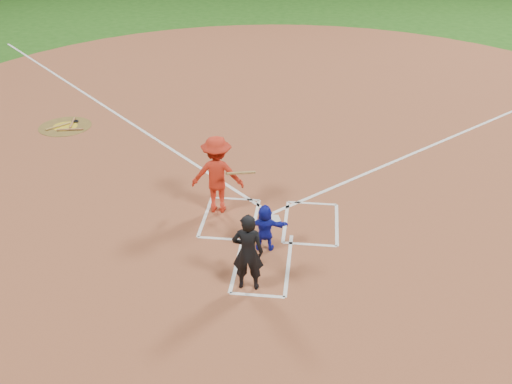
# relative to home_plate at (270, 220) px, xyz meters

# --- Properties ---
(ground) EXTENTS (120.00, 120.00, 0.00)m
(ground) POSITION_rel_home_plate_xyz_m (0.00, 0.00, -0.02)
(ground) COLOR #1F5114
(ground) RESTS_ON ground
(home_plate_dirt) EXTENTS (28.00, 28.00, 0.01)m
(home_plate_dirt) POSITION_rel_home_plate_xyz_m (0.00, 6.00, -0.01)
(home_plate_dirt) COLOR brown
(home_plate_dirt) RESTS_ON ground
(home_plate) EXTENTS (0.60, 0.60, 0.02)m
(home_plate) POSITION_rel_home_plate_xyz_m (0.00, 0.00, 0.00)
(home_plate) COLOR silver
(home_plate) RESTS_ON home_plate_dirt
(on_deck_circle) EXTENTS (1.70, 1.70, 0.01)m
(on_deck_circle) POSITION_rel_home_plate_xyz_m (-7.24, 4.95, -0.00)
(on_deck_circle) COLOR brown
(on_deck_circle) RESTS_ON home_plate_dirt
(on_deck_logo) EXTENTS (0.80, 0.80, 0.00)m
(on_deck_logo) POSITION_rel_home_plate_xyz_m (-7.24, 4.95, 0.00)
(on_deck_logo) COLOR gold
(on_deck_logo) RESTS_ON on_deck_circle
(on_deck_bat_a) EXTENTS (0.24, 0.83, 0.06)m
(on_deck_bat_a) POSITION_rel_home_plate_xyz_m (-7.09, 5.20, 0.03)
(on_deck_bat_a) COLOR #9E6639
(on_deck_bat_a) RESTS_ON on_deck_circle
(on_deck_bat_b) EXTENTS (0.59, 0.68, 0.06)m
(on_deck_bat_b) POSITION_rel_home_plate_xyz_m (-7.44, 4.85, 0.03)
(on_deck_bat_b) COLOR #A17B3B
(on_deck_bat_b) RESTS_ON on_deck_circle
(on_deck_bat_c) EXTENTS (0.83, 0.24, 0.06)m
(on_deck_bat_c) POSITION_rel_home_plate_xyz_m (-6.94, 4.65, 0.03)
(on_deck_bat_c) COLOR #996138
(on_deck_bat_c) RESTS_ON on_deck_circle
(bat_weight_donut) EXTENTS (0.19, 0.19, 0.05)m
(bat_weight_donut) POSITION_rel_home_plate_xyz_m (-7.04, 5.35, 0.03)
(bat_weight_donut) COLOR black
(bat_weight_donut) RESTS_ON on_deck_circle
(catcher) EXTENTS (1.04, 0.40, 1.10)m
(catcher) POSITION_rel_home_plate_xyz_m (-0.01, -1.18, 0.54)
(catcher) COLOR #151EAF
(catcher) RESTS_ON home_plate_dirt
(umpire) EXTENTS (0.63, 0.42, 1.70)m
(umpire) POSITION_rel_home_plate_xyz_m (-0.21, -2.55, 0.84)
(umpire) COLOR black
(umpire) RESTS_ON home_plate_dirt
(chalk_markings) EXTENTS (28.35, 17.32, 0.01)m
(chalk_markings) POSITION_rel_home_plate_xyz_m (0.00, 5.29, -0.01)
(chalk_markings) COLOR white
(chalk_markings) RESTS_ON home_plate_dirt
(batter_at_plate) EXTENTS (1.58, 0.87, 1.96)m
(batter_at_plate) POSITION_rel_home_plate_xyz_m (-1.33, 0.35, 0.97)
(batter_at_plate) COLOR red
(batter_at_plate) RESTS_ON home_plate_dirt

